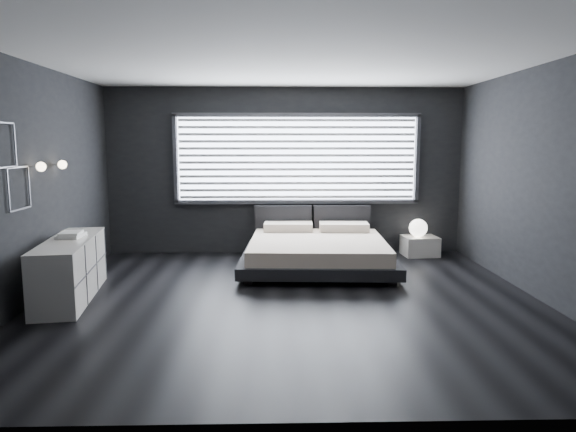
{
  "coord_description": "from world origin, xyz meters",
  "views": [
    {
      "loc": [
        -0.18,
        -5.97,
        1.87
      ],
      "look_at": [
        0.0,
        0.85,
        0.9
      ],
      "focal_mm": 32.0,
      "sensor_mm": 36.0,
      "label": 1
    }
  ],
  "objects": [
    {
      "name": "room",
      "position": [
        0.0,
        0.0,
        1.4
      ],
      "size": [
        6.04,
        6.0,
        2.8
      ],
      "color": "black",
      "rests_on": "ground"
    },
    {
      "name": "window",
      "position": [
        0.2,
        2.7,
        1.61
      ],
      "size": [
        4.14,
        0.09,
        1.52
      ],
      "color": "white",
      "rests_on": "ground"
    },
    {
      "name": "headboard",
      "position": [
        0.46,
        2.64,
        0.57
      ],
      "size": [
        1.96,
        0.16,
        0.52
      ],
      "color": "black",
      "rests_on": "ground"
    },
    {
      "name": "sconce_near",
      "position": [
        -2.88,
        0.05,
        1.6
      ],
      "size": [
        0.18,
        0.11,
        0.11
      ],
      "color": "silver",
      "rests_on": "ground"
    },
    {
      "name": "sconce_far",
      "position": [
        -2.88,
        0.65,
        1.6
      ],
      "size": [
        0.18,
        0.11,
        0.11
      ],
      "color": "silver",
      "rests_on": "ground"
    },
    {
      "name": "wall_art_upper",
      "position": [
        -2.98,
        -0.55,
        1.85
      ],
      "size": [
        0.01,
        0.48,
        0.48
      ],
      "color": "#47474C",
      "rests_on": "ground"
    },
    {
      "name": "wall_art_lower",
      "position": [
        -2.98,
        -0.3,
        1.38
      ],
      "size": [
        0.01,
        0.48,
        0.48
      ],
      "color": "#47474C",
      "rests_on": "ground"
    },
    {
      "name": "bed",
      "position": [
        0.46,
        1.59,
        0.27
      ],
      "size": [
        2.33,
        2.23,
        0.58
      ],
      "color": "black",
      "rests_on": "ground"
    },
    {
      "name": "nightstand",
      "position": [
        2.26,
        2.42,
        0.16
      ],
      "size": [
        0.59,
        0.51,
        0.32
      ],
      "primitive_type": "cube",
      "rotation": [
        0.0,
        0.0,
        0.08
      ],
      "color": "silver",
      "rests_on": "ground"
    },
    {
      "name": "orb_lamp",
      "position": [
        2.21,
        2.38,
        0.47
      ],
      "size": [
        0.3,
        0.3,
        0.3
      ],
      "primitive_type": "sphere",
      "color": "white",
      "rests_on": "nightstand"
    },
    {
      "name": "dresser",
      "position": [
        -2.65,
        0.16,
        0.36
      ],
      "size": [
        0.76,
        1.86,
        0.72
      ],
      "color": "silver",
      "rests_on": "ground"
    },
    {
      "name": "book_stack",
      "position": [
        -2.68,
        0.3,
        0.76
      ],
      "size": [
        0.27,
        0.36,
        0.07
      ],
      "color": "white",
      "rests_on": "dresser"
    }
  ]
}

